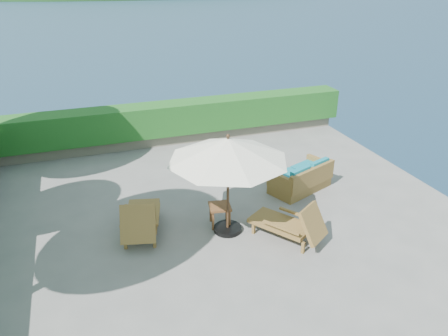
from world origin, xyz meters
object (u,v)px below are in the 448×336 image
object	(u,v)px
lounge_left	(141,219)
side_table	(220,209)
wicker_loveseat	(302,179)
patio_umbrella	(228,150)
lounge_right	(291,224)

from	to	relation	value
lounge_left	side_table	xyz separation A→B (m)	(1.78, -0.17, -0.00)
lounge_left	wicker_loveseat	world-z (taller)	lounge_left
wicker_loveseat	lounge_left	bearing A→B (deg)	167.78
patio_umbrella	wicker_loveseat	distance (m)	3.25
lounge_left	side_table	size ratio (longest dim) A/B	3.39
wicker_loveseat	lounge_right	bearing A→B (deg)	-145.93
patio_umbrella	lounge_right	distance (m)	2.12
lounge_right	wicker_loveseat	size ratio (longest dim) A/B	0.92
lounge_right	wicker_loveseat	xyz separation A→B (m)	(1.33, 1.99, -0.08)
patio_umbrella	side_table	distance (m)	1.58
side_table	lounge_right	bearing A→B (deg)	-39.94
side_table	lounge_left	bearing A→B (deg)	174.68
lounge_left	side_table	world-z (taller)	lounge_left
side_table	wicker_loveseat	distance (m)	2.76
lounge_left	side_table	bearing A→B (deg)	8.65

